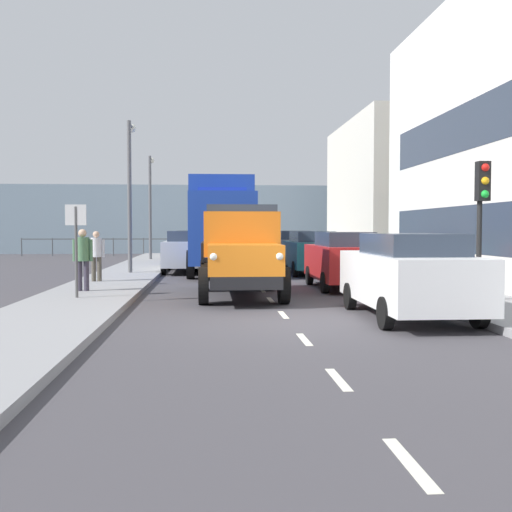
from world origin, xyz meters
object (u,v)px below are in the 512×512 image
object	(u,v)px
lorry_cargo_blue	(221,222)
street_sign	(76,234)
car_teal_kerbside_2	(311,252)
pedestrian_couple_b	(83,255)
pedestrian_with_bag	(96,252)
lamp_post_promenade	(130,181)
car_navy_oppositeside_1	(192,247)
car_grey_kerbside_3	(292,248)
lamp_post_far	(150,197)
car_white_kerbside_near	(409,274)
traffic_light_near	(482,200)
car_red_kerbside_1	(343,259)
truck_vintage_orange	(241,253)
car_silver_oppositeside_0	(187,251)

from	to	relation	value
lorry_cargo_blue	street_sign	world-z (taller)	lorry_cargo_blue
street_sign	car_teal_kerbside_2	bearing A→B (deg)	-128.82
pedestrian_couple_b	street_sign	distance (m)	1.68
pedestrian_couple_b	pedestrian_with_bag	size ratio (longest dim) A/B	1.04
pedestrian_couple_b	lamp_post_promenade	xyz separation A→B (m)	(-0.36, -7.06, 2.51)
car_navy_oppositeside_1	lamp_post_promenade	distance (m)	8.44
lorry_cargo_blue	car_grey_kerbside_3	xyz separation A→B (m)	(-3.56, -4.59, -1.18)
lamp_post_far	car_white_kerbside_near	bearing A→B (deg)	108.37
traffic_light_near	car_navy_oppositeside_1	bearing A→B (deg)	-68.10
car_red_kerbside_1	truck_vintage_orange	bearing A→B (deg)	35.81
car_white_kerbside_near	car_red_kerbside_1	size ratio (longest dim) A/B	1.04
truck_vintage_orange	lorry_cargo_blue	xyz separation A→B (m)	(0.36, -9.00, 0.90)
car_navy_oppositeside_1	pedestrian_couple_b	xyz separation A→B (m)	(2.46, 14.77, 0.23)
car_teal_kerbside_2	car_navy_oppositeside_1	bearing A→B (deg)	-56.03
car_white_kerbside_near	car_silver_oppositeside_0	distance (m)	14.37
car_white_kerbside_near	car_teal_kerbside_2	size ratio (longest dim) A/B	0.98
pedestrian_couple_b	traffic_light_near	world-z (taller)	traffic_light_near
truck_vintage_orange	lorry_cargo_blue	world-z (taller)	lorry_cargo_blue
car_silver_oppositeside_0	traffic_light_near	size ratio (longest dim) A/B	1.44
lorry_cargo_blue	car_navy_oppositeside_1	xyz separation A→B (m)	(1.39, -6.47, -1.18)
car_teal_kerbside_2	pedestrian_couple_b	distance (m)	10.49
car_white_kerbside_near	car_red_kerbside_1	distance (m)	6.13
car_navy_oppositeside_1	street_sign	distance (m)	16.52
truck_vintage_orange	car_white_kerbside_near	world-z (taller)	truck_vintage_orange
pedestrian_couple_b	lamp_post_promenade	distance (m)	7.50
car_red_kerbside_1	lorry_cargo_blue	bearing A→B (deg)	-61.97
lamp_post_far	lamp_post_promenade	bearing A→B (deg)	91.27
car_red_kerbside_1	traffic_light_near	xyz separation A→B (m)	(-2.20, 4.62, 1.58)
truck_vintage_orange	car_navy_oppositeside_1	world-z (taller)	truck_vintage_orange
car_white_kerbside_near	pedestrian_couple_b	world-z (taller)	pedestrian_couple_b
car_red_kerbside_1	car_teal_kerbside_2	xyz separation A→B (m)	(0.00, -5.82, 0.00)
car_white_kerbside_near	car_red_kerbside_1	world-z (taller)	same
pedestrian_couple_b	car_white_kerbside_near	bearing A→B (deg)	148.61
car_silver_oppositeside_0	street_sign	distance (m)	10.82
car_white_kerbside_near	car_teal_kerbside_2	xyz separation A→B (m)	(-0.00, -11.94, -0.00)
truck_vintage_orange	lamp_post_promenade	world-z (taller)	lamp_post_promenade
car_red_kerbside_1	pedestrian_couple_b	bearing A→B (deg)	12.24
car_red_kerbside_1	pedestrian_couple_b	distance (m)	7.58
pedestrian_couple_b	pedestrian_with_bag	distance (m)	3.04
car_red_kerbside_1	car_white_kerbside_near	bearing A→B (deg)	90.00
lorry_cargo_blue	car_grey_kerbside_3	bearing A→B (deg)	-127.85
car_navy_oppositeside_1	lamp_post_far	bearing A→B (deg)	-48.45
lamp_post_promenade	traffic_light_near	bearing A→B (deg)	132.55
lamp_post_promenade	lamp_post_far	world-z (taller)	lamp_post_promenade
truck_vintage_orange	traffic_light_near	distance (m)	6.02
car_red_kerbside_1	pedestrian_couple_b	world-z (taller)	pedestrian_couple_b
car_teal_kerbside_2	lamp_post_far	distance (m)	12.63
lorry_cargo_blue	car_white_kerbside_near	size ratio (longest dim) A/B	1.83
car_teal_kerbside_2	lamp_post_promenade	size ratio (longest dim) A/B	0.79
truck_vintage_orange	car_red_kerbside_1	world-z (taller)	truck_vintage_orange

